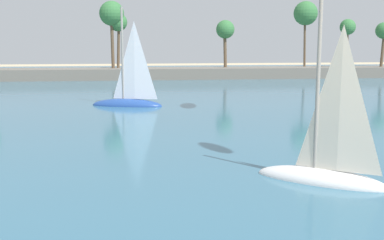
% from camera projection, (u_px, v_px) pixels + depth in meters
% --- Properties ---
extents(sea, '(220.00, 110.00, 0.06)m').
position_uv_depth(sea, '(128.00, 88.00, 66.20)').
color(sea, '#386B84').
rests_on(sea, ground).
extents(palm_headland, '(99.86, 6.53, 13.13)m').
position_uv_depth(palm_headland, '(104.00, 54.00, 79.89)').
color(palm_headland, slate).
rests_on(palm_headland, ground).
extents(sailboat_near_shore, '(7.29, 4.01, 10.13)m').
position_uv_depth(sailboat_near_shore, '(128.00, 96.00, 48.55)').
color(sailboat_near_shore, '#234793').
rests_on(sailboat_near_shore, sea).
extents(sailboat_far_left, '(5.95, 5.13, 8.82)m').
position_uv_depth(sailboat_far_left, '(324.00, 165.00, 22.78)').
color(sailboat_far_left, white).
rests_on(sailboat_far_left, sea).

